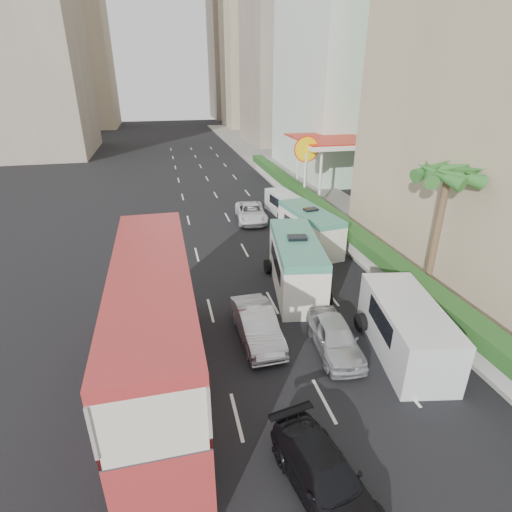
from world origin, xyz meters
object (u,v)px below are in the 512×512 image
object	(u,v)px
double_decker_bus	(157,332)
panel_van_far	(284,204)
van_asset	(251,220)
minibus_far	(310,229)
car_black	(323,491)
palm_tree	(436,235)
car_silver_lane_b	(334,350)
panel_van_near	(406,328)
shell_station	(328,168)
car_silver_lane_a	(257,338)
minibus_near	(296,264)

from	to	relation	value
double_decker_bus	panel_van_far	size ratio (longest dim) A/B	2.49
van_asset	minibus_far	distance (m)	6.91
car_black	palm_tree	distance (m)	13.67
palm_tree	car_silver_lane_b	bearing A→B (deg)	-153.18
car_silver_lane_b	panel_van_near	bearing A→B (deg)	-9.05
minibus_far	car_black	bearing A→B (deg)	-117.22
shell_station	palm_tree	bearing A→B (deg)	-96.60
car_black	van_asset	world-z (taller)	van_asset
double_decker_bus	car_silver_lane_a	distance (m)	5.31
car_silver_lane_b	panel_van_near	xyz separation A→B (m)	(2.81, -0.70, 1.14)
palm_tree	shell_station	distance (m)	19.14
minibus_far	shell_station	bearing A→B (deg)	53.89
double_decker_bus	minibus_near	world-z (taller)	double_decker_bus
car_black	minibus_far	bearing A→B (deg)	60.78
double_decker_bus	minibus_far	size ratio (longest dim) A/B	1.88
minibus_near	panel_van_near	bearing A→B (deg)	-57.16
panel_van_far	palm_tree	bearing A→B (deg)	-83.88
palm_tree	panel_van_near	bearing A→B (deg)	-133.60
panel_van_far	shell_station	size ratio (longest dim) A/B	0.55
car_silver_lane_a	minibus_far	world-z (taller)	minibus_far
double_decker_bus	car_black	size ratio (longest dim) A/B	2.57
minibus_near	car_silver_lane_a	bearing A→B (deg)	-118.08
car_black	palm_tree	bearing A→B (deg)	33.63
panel_van_far	palm_tree	world-z (taller)	palm_tree
van_asset	panel_van_far	size ratio (longest dim) A/B	1.09
car_silver_lane_b	minibus_near	bearing A→B (deg)	93.64
double_decker_bus	car_black	bearing A→B (deg)	-50.63
car_silver_lane_b	palm_tree	distance (m)	8.23
panel_van_far	minibus_far	bearing A→B (deg)	-100.16
minibus_far	car_silver_lane_b	bearing A→B (deg)	-113.18
car_black	shell_station	bearing A→B (deg)	57.03
car_silver_lane_a	panel_van_far	distance (m)	17.66
car_silver_lane_a	shell_station	world-z (taller)	shell_station
minibus_far	minibus_near	bearing A→B (deg)	-125.77
double_decker_bus	panel_van_near	world-z (taller)	double_decker_bus
car_black	panel_van_near	xyz separation A→B (m)	(5.64, 5.13, 1.14)
van_asset	panel_van_near	distance (m)	18.10
panel_van_near	panel_van_far	world-z (taller)	panel_van_near
minibus_near	car_silver_lane_b	bearing A→B (deg)	-81.55
double_decker_bus	minibus_far	distance (m)	15.32
car_silver_lane_a	panel_van_near	world-z (taller)	panel_van_near
minibus_far	panel_van_far	distance (m)	7.16
palm_tree	minibus_far	bearing A→B (deg)	116.78
car_silver_lane_b	palm_tree	size ratio (longest dim) A/B	0.64
minibus_far	car_silver_lane_a	bearing A→B (deg)	-130.51
palm_tree	car_silver_lane_a	bearing A→B (deg)	-169.45
panel_van_far	double_decker_bus	bearing A→B (deg)	-126.03
van_asset	shell_station	world-z (taller)	shell_station
car_silver_lane_b	van_asset	xyz separation A→B (m)	(0.24, 17.19, 0.00)
car_black	van_asset	size ratio (longest dim) A/B	0.89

